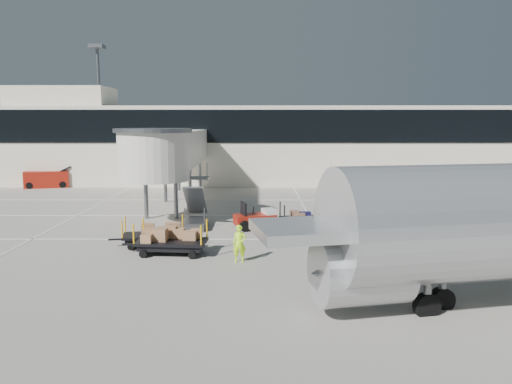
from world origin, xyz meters
TOP-DOWN VIEW (x-y plane):
  - ground at (0.00, 0.00)m, footprint 140.00×140.00m
  - lane_markings at (-0.67, 9.33)m, footprint 40.00×30.00m
  - terminal at (-0.35, 29.94)m, footprint 64.00×12.11m
  - jet_bridge at (-3.97, 12.26)m, footprint 5.70×20.40m
  - baggage_tug at (2.36, 4.84)m, footprint 2.75×2.20m
  - suitcase_cart at (5.42, 4.97)m, footprint 4.08×2.03m
  - box_cart_near at (-1.79, -1.07)m, footprint 4.22×1.95m
  - box_cart_far at (-2.97, 0.43)m, footprint 3.95×2.02m
  - ground_worker at (1.62, -2.48)m, footprint 0.65×0.45m
  - minivan at (12.03, 14.66)m, footprint 3.01×5.66m
  - belt_loader at (-18.34, 24.01)m, footprint 4.69×2.75m

SIDE VIEW (x-z plane):
  - ground at x=0.00m, z-range 0.00..0.00m
  - lane_markings at x=-0.67m, z-range 0.00..0.02m
  - suitcase_cart at x=5.42m, z-range -0.23..1.34m
  - box_cart_far at x=-2.97m, z-range -0.18..1.33m
  - baggage_tug at x=2.36m, z-range -0.22..1.42m
  - box_cart_near at x=-1.79m, z-range -0.18..1.46m
  - belt_loader at x=-18.34m, z-range -0.25..1.88m
  - ground_worker at x=1.62m, z-range 0.00..1.73m
  - minivan at x=12.03m, z-range 0.20..2.25m
  - terminal at x=-0.35m, z-range -3.49..11.71m
  - jet_bridge at x=-3.97m, z-range 1.27..7.30m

